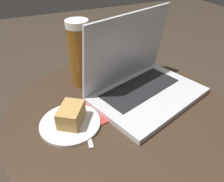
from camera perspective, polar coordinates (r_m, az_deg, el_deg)
name	(u,v)px	position (r m, az deg, el deg)	size (l,w,h in m)	color
table	(120,139)	(0.77, 1.99, -12.43)	(0.70, 0.70, 0.50)	#9E9EA3
napkin	(76,120)	(0.65, -9.30, -7.40)	(0.19, 0.15, 0.00)	#B7332D
laptop	(141,80)	(0.73, 7.59, 2.98)	(0.41, 0.34, 0.26)	silver
beer_glass	(80,54)	(0.75, -8.47, 9.50)	(0.07, 0.07, 0.23)	brown
snack_plate	(71,119)	(0.63, -10.76, -7.18)	(0.17, 0.17, 0.06)	silver
fork	(85,123)	(0.64, -6.98, -8.28)	(0.04, 0.17, 0.00)	silver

